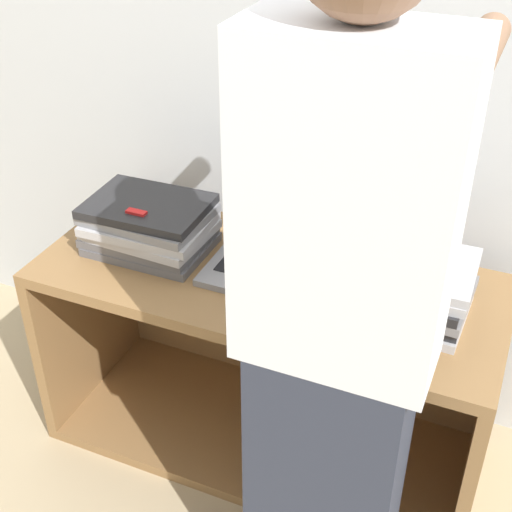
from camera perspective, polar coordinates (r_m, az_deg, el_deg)
The scene contains 8 objects.
ground_plane at distance 2.30m, azimuth -2.06°, elevation -19.08°, with size 12.00×12.00×0.00m, color tan.
wall_back at distance 2.13m, azimuth 5.24°, elevation 16.13°, with size 8.00×0.05×2.40m.
cart at distance 2.28m, azimuth 1.52°, elevation -7.53°, with size 1.34×0.57×0.66m.
laptop_open at distance 2.04m, azimuth 1.51°, elevation 0.40°, with size 0.35×0.31×0.27m.
laptop_stack_left at distance 2.14m, azimuth -8.53°, elevation 2.42°, with size 0.36×0.27×0.15m.
laptop_stack_right at distance 1.90m, azimuth 11.52°, elevation -2.25°, with size 0.37×0.27×0.15m.
person at distance 1.47m, azimuth 6.53°, elevation -6.42°, with size 0.40×0.53×1.75m.
inventory_tag at distance 2.05m, azimuth -9.55°, elevation 3.48°, with size 0.06×0.02×0.01m.
Camera 1 is at (0.62, -1.26, 1.82)m, focal length 50.00 mm.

